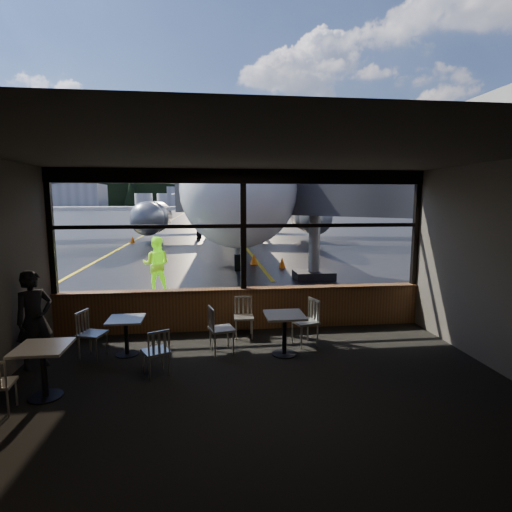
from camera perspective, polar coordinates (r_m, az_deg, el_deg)
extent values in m
plane|color=black|center=(128.61, -6.58, 6.65)|extent=(520.00, 520.00, 0.00)
cube|color=black|center=(6.30, 0.82, -18.83)|extent=(8.00, 6.00, 0.01)
cube|color=#38332D|center=(5.66, 0.89, 14.56)|extent=(8.00, 6.00, 0.04)
cube|color=#49423A|center=(2.90, 9.11, -14.44)|extent=(8.00, 0.04, 3.50)
cube|color=#543119|center=(8.93, -1.78, -7.62)|extent=(8.00, 0.28, 0.90)
cube|color=black|center=(8.62, -1.86, 11.29)|extent=(8.00, 0.18, 0.30)
cube|color=black|center=(9.17, -27.27, 3.02)|extent=(0.12, 0.12, 2.60)
cube|color=black|center=(8.63, -1.83, 3.65)|extent=(0.12, 0.12, 2.60)
cube|color=black|center=(9.80, 21.89, 3.60)|extent=(0.12, 0.12, 2.60)
cube|color=black|center=(8.62, -1.83, 4.31)|extent=(8.00, 0.10, 0.08)
imported|color=black|center=(7.79, -29.10, -7.97)|extent=(0.72, 0.73, 1.69)
imported|color=#BFF219|center=(12.82, -14.05, -1.16)|extent=(0.88, 0.70, 1.74)
cone|color=#E94707|center=(17.88, -0.32, -0.42)|extent=(0.35, 0.35, 0.48)
cone|color=#FD6808|center=(28.22, -17.23, 2.29)|extent=(0.33, 0.33, 0.46)
cylinder|color=silver|center=(192.80, -15.75, 7.72)|extent=(8.00, 8.00, 6.00)
cylinder|color=silver|center=(191.54, -12.77, 7.82)|extent=(8.00, 8.00, 6.00)
cylinder|color=silver|center=(190.80, -9.75, 7.90)|extent=(8.00, 8.00, 6.00)
cube|color=black|center=(218.60, -6.76, 8.74)|extent=(360.00, 3.00, 12.00)
cone|color=#DE5607|center=(16.98, 3.75, -0.96)|extent=(0.32, 0.32, 0.44)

